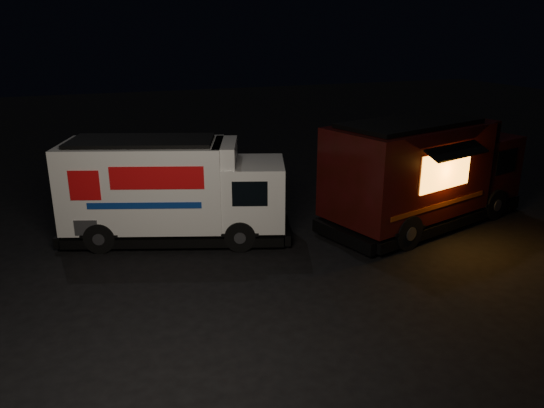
{
  "coord_description": "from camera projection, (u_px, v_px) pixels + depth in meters",
  "views": [
    {
      "loc": [
        -2.58,
        -10.7,
        5.65
      ],
      "look_at": [
        2.23,
        2.0,
        1.11
      ],
      "focal_mm": 35.0,
      "sensor_mm": 36.0,
      "label": 1
    }
  ],
  "objects": [
    {
      "name": "white_truck",
      "position": [
        176.0,
        190.0,
        14.51
      ],
      "size": [
        6.6,
        4.07,
        2.83
      ],
      "primitive_type": null,
      "rotation": [
        0.0,
        0.0,
        -0.33
      ],
      "color": "white",
      "rests_on": "ground"
    },
    {
      "name": "red_truck",
      "position": [
        426.0,
        171.0,
        15.71
      ],
      "size": [
        7.24,
        4.23,
        3.17
      ],
      "primitive_type": null,
      "rotation": [
        0.0,
        0.0,
        0.27
      ],
      "color": "#3B0A0C",
      "rests_on": "ground"
    },
    {
      "name": "ground",
      "position": [
        212.0,
        286.0,
        12.15
      ],
      "size": [
        80.0,
        80.0,
        0.0
      ],
      "primitive_type": "plane",
      "color": "black",
      "rests_on": "ground"
    }
  ]
}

